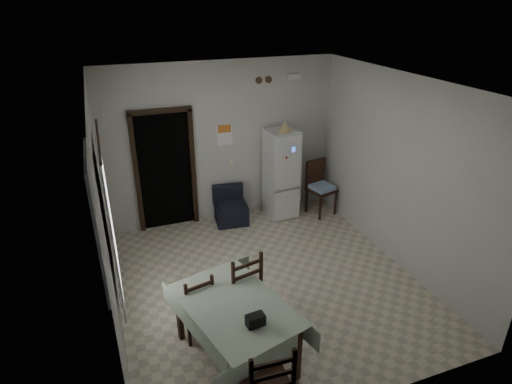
{
  "coord_description": "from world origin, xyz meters",
  "views": [
    {
      "loc": [
        -1.98,
        -4.81,
        3.88
      ],
      "look_at": [
        0.0,
        0.5,
        1.25
      ],
      "focal_mm": 30.0,
      "sensor_mm": 36.0,
      "label": 1
    }
  ],
  "objects_px": {
    "dining_chair_far_right": "(239,286)",
    "dining_chair_near_head": "(265,382)",
    "corner_chair": "(322,189)",
    "fridge": "(281,174)",
    "navy_seat": "(231,206)",
    "dining_table": "(235,331)",
    "dining_chair_far_left": "(195,303)"
  },
  "relations": [
    {
      "from": "dining_table",
      "to": "dining_chair_near_head",
      "type": "bearing_deg",
      "value": -103.89
    },
    {
      "from": "navy_seat",
      "to": "fridge",
      "type": "bearing_deg",
      "value": 6.55
    },
    {
      "from": "corner_chair",
      "to": "dining_chair_near_head",
      "type": "relative_size",
      "value": 0.97
    },
    {
      "from": "dining_chair_far_right",
      "to": "dining_chair_near_head",
      "type": "distance_m",
      "value": 1.51
    },
    {
      "from": "dining_table",
      "to": "dining_chair_near_head",
      "type": "height_order",
      "value": "dining_chair_near_head"
    },
    {
      "from": "navy_seat",
      "to": "dining_table",
      "type": "xyz_separation_m",
      "value": [
        -0.93,
        -3.15,
        0.04
      ]
    },
    {
      "from": "corner_chair",
      "to": "fridge",
      "type": "bearing_deg",
      "value": 146.67
    },
    {
      "from": "dining_table",
      "to": "dining_chair_far_right",
      "type": "bearing_deg",
      "value": 52.7
    },
    {
      "from": "fridge",
      "to": "dining_table",
      "type": "distance_m",
      "value": 3.72
    },
    {
      "from": "dining_table",
      "to": "dining_chair_far_right",
      "type": "distance_m",
      "value": 0.67
    },
    {
      "from": "navy_seat",
      "to": "corner_chair",
      "type": "distance_m",
      "value": 1.76
    },
    {
      "from": "fridge",
      "to": "dining_chair_near_head",
      "type": "height_order",
      "value": "fridge"
    },
    {
      "from": "corner_chair",
      "to": "dining_chair_near_head",
      "type": "xyz_separation_m",
      "value": [
        -2.65,
        -3.78,
        0.02
      ]
    },
    {
      "from": "dining_chair_far_left",
      "to": "navy_seat",
      "type": "bearing_deg",
      "value": -128.81
    },
    {
      "from": "fridge",
      "to": "corner_chair",
      "type": "height_order",
      "value": "fridge"
    },
    {
      "from": "navy_seat",
      "to": "dining_chair_near_head",
      "type": "height_order",
      "value": "dining_chair_near_head"
    },
    {
      "from": "dining_table",
      "to": "fridge",
      "type": "bearing_deg",
      "value": 43.81
    },
    {
      "from": "navy_seat",
      "to": "dining_table",
      "type": "bearing_deg",
      "value": -99.98
    },
    {
      "from": "corner_chair",
      "to": "dining_chair_far_right",
      "type": "height_order",
      "value": "dining_chair_far_right"
    },
    {
      "from": "navy_seat",
      "to": "corner_chair",
      "type": "xyz_separation_m",
      "value": [
        1.73,
        -0.26,
        0.18
      ]
    },
    {
      "from": "dining_chair_far_right",
      "to": "fridge",
      "type": "bearing_deg",
      "value": -135.82
    },
    {
      "from": "dining_chair_far_left",
      "to": "dining_chair_far_right",
      "type": "relative_size",
      "value": 0.85
    },
    {
      "from": "dining_table",
      "to": "navy_seat",
      "type": "bearing_deg",
      "value": 58.74
    },
    {
      "from": "fridge",
      "to": "navy_seat",
      "type": "xyz_separation_m",
      "value": [
        -0.99,
        0.0,
        -0.49
      ]
    },
    {
      "from": "fridge",
      "to": "navy_seat",
      "type": "height_order",
      "value": "fridge"
    },
    {
      "from": "navy_seat",
      "to": "dining_chair_far_right",
      "type": "height_order",
      "value": "dining_chair_far_right"
    },
    {
      "from": "dining_chair_near_head",
      "to": "dining_chair_far_right",
      "type": "bearing_deg",
      "value": -96.13
    },
    {
      "from": "fridge",
      "to": "dining_chair_far_right",
      "type": "relative_size",
      "value": 1.56
    },
    {
      "from": "navy_seat",
      "to": "dining_chair_far_left",
      "type": "xyz_separation_m",
      "value": [
        -1.27,
        -2.59,
        0.11
      ]
    },
    {
      "from": "corner_chair",
      "to": "dining_chair_far_left",
      "type": "xyz_separation_m",
      "value": [
        -3.0,
        -2.33,
        -0.07
      ]
    },
    {
      "from": "navy_seat",
      "to": "dining_table",
      "type": "distance_m",
      "value": 3.28
    },
    {
      "from": "fridge",
      "to": "corner_chair",
      "type": "distance_m",
      "value": 0.84
    }
  ]
}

